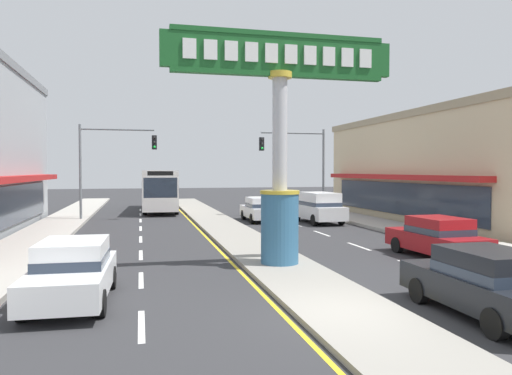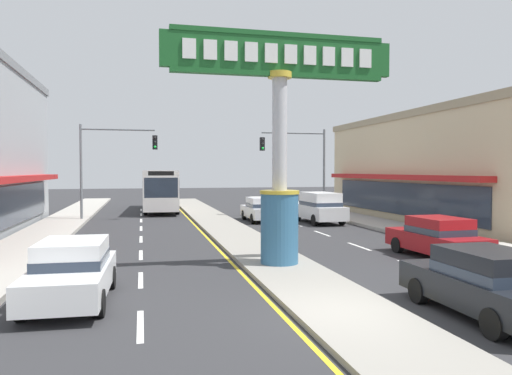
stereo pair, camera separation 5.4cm
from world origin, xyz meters
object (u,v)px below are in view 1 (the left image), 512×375
Objects in this scene: sedan_mid_left_lane at (72,271)px; district_sign at (280,149)px; storefront_right at (451,167)px; sedan_far_right_lane at (437,237)px; suv_kerb_right at (319,207)px; sedan_near_left_lane at (487,282)px; traffic_light_left_side at (109,155)px; traffic_light_right_side at (300,157)px; bus_far_left_oncoming at (161,188)px; sedan_near_right_lane at (260,209)px.

district_sign is at bearing 26.04° from sedan_mid_left_lane.
storefront_right is 4.87× the size of sedan_far_right_lane.
sedan_mid_left_lane is 20.04m from suv_kerb_right.
district_sign is at bearing -176.90° from sedan_far_right_lane.
sedan_near_left_lane is 0.92× the size of suv_kerb_right.
traffic_light_left_side is at bearing 127.36° from sedan_far_right_lane.
traffic_light_right_side is at bearing 89.04° from sedan_far_right_lane.
sedan_mid_left_lane is at bearing 159.41° from sedan_near_left_lane.
storefront_right is at bearing -2.84° from suv_kerb_right.
sedan_near_left_lane is at bearing -115.92° from sedan_far_right_lane.
bus_far_left_oncoming is 14.65m from suv_kerb_right.
traffic_light_right_side is 1.44× the size of sedan_near_left_lane.
sedan_far_right_lane is (3.30, -14.19, 0.00)m from sedan_near_right_lane.
sedan_mid_left_lane is at bearing -117.45° from sedan_near_right_lane.
bus_far_left_oncoming is at bearing 111.00° from sedan_far_right_lane.
traffic_light_left_side is 25.50m from sedan_near_left_lane.
traffic_light_right_side is (-8.70, 4.94, 0.78)m from storefront_right.
storefront_right is at bearing -10.54° from sedan_near_right_lane.
district_sign reaches higher than sedan_far_right_lane.
suv_kerb_right is at bearing 63.90° from district_sign.
sedan_mid_left_lane is (-12.42, -3.37, 0.00)m from sedan_far_right_lane.
traffic_light_left_side is at bearing 167.67° from storefront_right.
bus_far_left_oncoming reaches higher than sedan_near_left_lane.
traffic_light_left_side reaches higher than sedan_near_left_lane.
traffic_light_right_side is (12.99, 0.20, 0.00)m from traffic_light_left_side.
sedan_near_left_lane is (-3.30, -6.80, 0.00)m from sedan_far_right_lane.
storefront_right is 1.88× the size of bus_far_left_oncoming.
traffic_light_left_side is 1.33× the size of suv_kerb_right.
sedan_near_right_lane is 0.99× the size of sedan_far_right_lane.
suv_kerb_right reaches higher than sedan_far_right_lane.
storefront_right reaches higher than sedan_far_right_lane.
sedan_mid_left_lane is (-12.71, -20.21, -3.46)m from traffic_light_right_side.
storefront_right is 12.78m from sedan_near_right_lane.
traffic_light_left_side is at bearing -116.68° from bus_far_left_oncoming.
district_sign reaches higher than suv_kerb_right.
traffic_light_left_side reaches higher than sedan_far_right_lane.
sedan_far_right_lane is 12.35m from suv_kerb_right.
suv_kerb_right is (6.21, 12.69, -2.99)m from district_sign.
district_sign is 1.83× the size of sedan_near_right_lane.
suv_kerb_right is at bearing -93.60° from traffic_light_right_side.
traffic_light_left_side is 13.81m from suv_kerb_right.
district_sign reaches higher than storefront_right.
sedan_far_right_lane is 7.56m from sedan_near_left_lane.
traffic_light_left_side and traffic_light_right_side have the same top height.
suv_kerb_right is at bearing 90.00° from sedan_far_right_lane.
bus_far_left_oncoming reaches higher than sedan_mid_left_lane.
sedan_near_left_lane is 19.43m from suv_kerb_right.
sedan_far_right_lane is 25.49m from bus_far_left_oncoming.
traffic_light_right_side is 17.20m from sedan_far_right_lane.
storefront_right is 21.71m from bus_far_left_oncoming.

